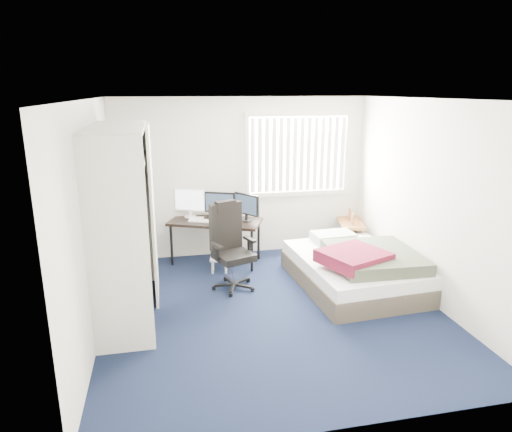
{
  "coord_description": "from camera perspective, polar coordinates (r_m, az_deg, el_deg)",
  "views": [
    {
      "loc": [
        -1.24,
        -4.93,
        2.6
      ],
      "look_at": [
        -0.13,
        0.4,
        1.09
      ],
      "focal_mm": 32.0,
      "sensor_mm": 36.0,
      "label": 1
    }
  ],
  "objects": [
    {
      "name": "office_chair",
      "position": [
        6.17,
        -3.15,
        -4.89
      ],
      "size": [
        0.71,
        0.71,
        1.17
      ],
      "color": "black",
      "rests_on": "ground"
    },
    {
      "name": "closet",
      "position": [
        5.36,
        -16.09,
        1.46
      ],
      "size": [
        0.64,
        1.84,
        2.22
      ],
      "color": "beige",
      "rests_on": "ground"
    },
    {
      "name": "ground",
      "position": [
        5.71,
        2.1,
        -11.56
      ],
      "size": [
        4.2,
        4.2,
        0.0
      ],
      "primitive_type": "plane",
      "color": "black",
      "rests_on": "ground"
    },
    {
      "name": "desk",
      "position": [
        6.99,
        -5.03,
        -0.17
      ],
      "size": [
        1.51,
        1.13,
        1.13
      ],
      "color": "black",
      "rests_on": "ground"
    },
    {
      "name": "room_shell",
      "position": [
        5.2,
        2.26,
        3.42
      ],
      "size": [
        4.2,
        4.2,
        4.2
      ],
      "color": "silver",
      "rests_on": "ground"
    },
    {
      "name": "footstool",
      "position": [
        6.75,
        -4.62,
        -5.64
      ],
      "size": [
        0.3,
        0.25,
        0.22
      ],
      "color": "white",
      "rests_on": "ground"
    },
    {
      "name": "pine_box",
      "position": [
        5.19,
        -15.31,
        -13.15
      ],
      "size": [
        0.49,
        0.43,
        0.31
      ],
      "primitive_type": "cube",
      "rotation": [
        0.0,
        0.0,
        0.31
      ],
      "color": "#A57552",
      "rests_on": "ground"
    },
    {
      "name": "nightstand",
      "position": [
        7.66,
        11.7,
        -1.11
      ],
      "size": [
        0.54,
        0.81,
        0.69
      ],
      "color": "brown",
      "rests_on": "ground"
    },
    {
      "name": "window_assembly",
      "position": [
        7.36,
        5.26,
        7.66
      ],
      "size": [
        1.72,
        0.09,
        1.32
      ],
      "color": "white",
      "rests_on": "ground"
    },
    {
      "name": "bed",
      "position": [
        6.36,
        12.38,
        -6.32
      ],
      "size": [
        1.56,
        2.0,
        0.63
      ],
      "color": "#443C31",
      "rests_on": "ground"
    }
  ]
}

